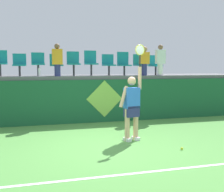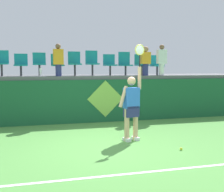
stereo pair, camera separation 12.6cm
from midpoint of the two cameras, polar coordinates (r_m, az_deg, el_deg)
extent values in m
plane|color=#519342|center=(6.86, -0.81, -10.21)|extent=(40.00, 40.00, 0.00)
cube|color=#195633|center=(9.75, -5.56, -1.04)|extent=(13.81, 0.20, 1.47)
cube|color=#56565B|center=(10.96, -6.79, 3.87)|extent=(13.81, 2.69, 0.12)
cube|color=white|center=(5.27, 4.21, -15.19)|extent=(12.43, 0.08, 0.01)
cube|color=white|center=(7.40, 2.56, -8.70)|extent=(0.17, 0.28, 0.08)
cube|color=white|center=(7.53, 4.29, -8.46)|extent=(0.17, 0.28, 0.08)
cylinder|color=#DBAD84|center=(7.31, 2.58, -5.80)|extent=(0.13, 0.13, 0.84)
cylinder|color=#DBAD84|center=(7.44, 4.31, -5.60)|extent=(0.13, 0.13, 0.84)
cube|color=navy|center=(7.32, 3.47, -3.07)|extent=(0.40, 0.29, 0.28)
cube|color=blue|center=(7.27, 3.48, -0.39)|extent=(0.42, 0.30, 0.53)
sphere|color=#DBAD84|center=(7.24, 3.50, 3.03)|extent=(0.22, 0.22, 0.22)
cylinder|color=#DBAD84|center=(7.14, 1.84, -0.13)|extent=(0.27, 0.14, 0.55)
cylinder|color=#DBAD84|center=(7.36, 5.10, 3.61)|extent=(0.09, 0.09, 0.58)
cylinder|color=black|center=(7.36, 5.13, 7.04)|extent=(0.03, 0.03, 0.30)
torus|color=gold|center=(7.37, 5.15, 9.21)|extent=(0.28, 0.08, 0.28)
ellipsoid|color=silver|center=(7.37, 5.15, 9.21)|extent=(0.24, 0.07, 0.24)
sphere|color=#D1E533|center=(6.80, 13.33, -10.21)|extent=(0.07, 0.07, 0.07)
cylinder|color=white|center=(9.74, -14.73, 4.64)|extent=(0.08, 0.08, 0.27)
cylinder|color=#38383D|center=(10.14, -21.87, 4.79)|extent=(0.07, 0.07, 0.39)
cube|color=#147F89|center=(10.14, -21.91, 6.04)|extent=(0.44, 0.42, 0.05)
cube|color=#147F89|center=(10.33, -21.85, 7.36)|extent=(0.44, 0.04, 0.43)
cylinder|color=#38383D|center=(10.09, -18.40, 4.77)|extent=(0.07, 0.07, 0.34)
cube|color=#147F89|center=(10.09, -18.43, 5.87)|extent=(0.44, 0.42, 0.05)
cube|color=#147F89|center=(10.28, -18.42, 7.05)|extent=(0.44, 0.04, 0.37)
cylinder|color=#38383D|center=(10.08, -14.94, 4.96)|extent=(0.07, 0.07, 0.37)
cube|color=#147F89|center=(10.08, -14.97, 6.17)|extent=(0.44, 0.42, 0.05)
cube|color=#147F89|center=(10.27, -15.01, 7.37)|extent=(0.44, 0.04, 0.38)
cylinder|color=#38383D|center=(10.11, -11.42, 4.95)|extent=(0.07, 0.07, 0.34)
cube|color=#147F89|center=(10.11, -11.44, 6.05)|extent=(0.44, 0.42, 0.05)
cube|color=#147F89|center=(10.30, -11.54, 7.23)|extent=(0.44, 0.04, 0.38)
cylinder|color=#38383D|center=(10.17, -8.04, 5.13)|extent=(0.07, 0.07, 0.38)
cube|color=#147F89|center=(10.17, -8.06, 6.35)|extent=(0.44, 0.42, 0.05)
cube|color=#147F89|center=(10.36, -8.22, 7.66)|extent=(0.44, 0.04, 0.43)
cylinder|color=#38383D|center=(10.27, -4.53, 5.20)|extent=(0.07, 0.07, 0.39)
cube|color=#147F89|center=(10.27, -4.54, 6.43)|extent=(0.44, 0.42, 0.05)
cube|color=#147F89|center=(10.46, -4.75, 7.82)|extent=(0.44, 0.04, 0.46)
cylinder|color=#38383D|center=(10.42, -0.96, 5.11)|extent=(0.07, 0.07, 0.35)
cube|color=#147F89|center=(10.42, -0.96, 6.21)|extent=(0.44, 0.42, 0.05)
cube|color=#147F89|center=(10.60, -1.22, 7.36)|extent=(0.44, 0.04, 0.38)
cylinder|color=#38383D|center=(10.58, 2.14, 5.10)|extent=(0.07, 0.07, 0.35)
cube|color=#147F89|center=(10.58, 2.15, 6.17)|extent=(0.44, 0.42, 0.05)
cube|color=#147F89|center=(10.77, 1.84, 7.57)|extent=(0.44, 0.04, 0.48)
cylinder|color=#38383D|center=(10.79, 5.37, 5.12)|extent=(0.07, 0.07, 0.36)
cube|color=#147F89|center=(10.79, 5.38, 6.20)|extent=(0.44, 0.42, 0.05)
cube|color=#147F89|center=(10.97, 5.04, 7.34)|extent=(0.44, 0.04, 0.39)
cylinder|color=#38383D|center=(11.03, 8.43, 5.03)|extent=(0.07, 0.07, 0.33)
cube|color=#147F89|center=(11.03, 8.45, 6.02)|extent=(0.44, 0.42, 0.05)
cube|color=#147F89|center=(11.21, 8.07, 7.13)|extent=(0.44, 0.04, 0.38)
cylinder|color=navy|center=(9.74, -11.26, 5.07)|extent=(0.20, 0.20, 0.39)
cube|color=orange|center=(9.74, -11.31, 7.74)|extent=(0.34, 0.20, 0.52)
sphere|color=brown|center=(9.76, -11.35, 9.77)|extent=(0.18, 0.18, 0.18)
cylinder|color=navy|center=(10.43, 6.14, 5.27)|extent=(0.20, 0.20, 0.42)
cube|color=orange|center=(10.43, 6.17, 7.59)|extent=(0.34, 0.20, 0.42)
sphere|color=#A87A56|center=(10.45, 6.19, 9.31)|extent=(0.20, 0.20, 0.20)
cylinder|color=white|center=(10.67, 9.31, 5.25)|extent=(0.20, 0.20, 0.43)
cube|color=white|center=(10.68, 9.35, 7.78)|extent=(0.34, 0.20, 0.52)
sphere|color=brown|center=(10.69, 9.38, 9.66)|extent=(0.18, 0.18, 0.18)
cube|color=#195633|center=(9.89, -1.87, -5.23)|extent=(0.90, 0.01, 0.00)
plane|color=#8CC64C|center=(9.76, -1.88, -0.57)|extent=(1.27, 0.00, 1.27)
camera|label=1|loc=(0.06, -90.46, -0.05)|focal=45.53mm
camera|label=2|loc=(0.06, 89.54, 0.05)|focal=45.53mm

